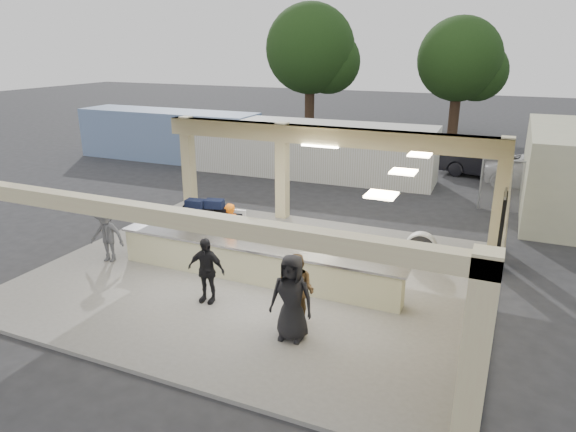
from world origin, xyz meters
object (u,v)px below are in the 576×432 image
at_px(baggage_handler, 230,230).
at_px(passenger_b, 206,270).
at_px(container_white, 307,149).
at_px(car_white_a, 548,173).
at_px(passenger_d, 292,298).
at_px(car_dark, 490,162).
at_px(drum_fan, 421,248).
at_px(container_blue, 168,135).
at_px(luggage_cart, 201,220).
at_px(passenger_c, 107,235).
at_px(baggage_counter, 253,264).
at_px(passenger_a, 297,291).

xyz_separation_m(baggage_handler, passenger_b, (0.88, -2.69, 0.00)).
bearing_deg(container_white, car_white_a, 8.97).
relative_size(passenger_d, car_dark, 0.42).
relative_size(drum_fan, container_blue, 0.10).
bearing_deg(car_white_a, luggage_cart, 143.34).
bearing_deg(passenger_c, car_white_a, 39.05).
distance_m(passenger_b, car_dark, 17.35).
relative_size(baggage_handler, car_white_a, 0.33).
xyz_separation_m(baggage_counter, passenger_b, (-0.50, -1.47, 0.34)).
distance_m(luggage_cart, container_white, 9.97).
relative_size(baggage_counter, car_dark, 1.79).
relative_size(luggage_cart, car_white_a, 0.54).
xyz_separation_m(passenger_a, container_blue, (-13.58, 13.89, 0.40)).
xyz_separation_m(passenger_a, car_white_a, (5.59, 15.35, -0.22)).
relative_size(drum_fan, passenger_d, 0.51).
bearing_deg(baggage_counter, passenger_b, -108.86).
height_order(baggage_counter, car_white_a, car_white_a).
height_order(baggage_counter, passenger_c, passenger_c).
bearing_deg(luggage_cart, passenger_b, -69.57).
height_order(baggage_counter, container_blue, container_blue).
bearing_deg(container_blue, car_white_a, 3.80).
height_order(passenger_d, car_dark, passenger_d).
bearing_deg(drum_fan, container_blue, 144.72).
relative_size(passenger_c, car_dark, 0.35).
xyz_separation_m(passenger_b, container_white, (-2.60, 13.23, 0.39)).
distance_m(car_white_a, container_blue, 19.23).
height_order(baggage_handler, passenger_d, passenger_d).
xyz_separation_m(passenger_b, car_dark, (5.58, 16.42, -0.17)).
relative_size(passenger_a, container_blue, 0.16).
bearing_deg(passenger_c, container_white, 72.89).
bearing_deg(car_dark, car_white_a, -105.60).
distance_m(baggage_handler, car_white_a, 15.38).
bearing_deg(container_white, passenger_d, -71.14).
bearing_deg(container_blue, passenger_c, -61.35).
bearing_deg(car_dark, passenger_c, 158.98).
bearing_deg(car_white_a, container_white, 104.63).
bearing_deg(car_white_a, passenger_b, 156.24).
distance_m(passenger_b, container_blue, 17.67).
distance_m(container_white, container_blue, 8.52).
height_order(baggage_handler, passenger_a, passenger_a).
height_order(drum_fan, passenger_d, passenger_d).
bearing_deg(container_white, drum_fan, -53.30).
xyz_separation_m(car_dark, container_white, (-8.18, -3.19, 0.55)).
bearing_deg(drum_fan, baggage_handler, -166.95).
distance_m(baggage_handler, passenger_d, 4.84).
relative_size(baggage_counter, passenger_a, 4.86).
bearing_deg(baggage_counter, drum_fan, 36.02).
bearing_deg(passenger_d, passenger_a, 96.25).
xyz_separation_m(drum_fan, car_white_a, (3.65, 10.89, 0.10)).
distance_m(baggage_counter, baggage_handler, 1.88).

